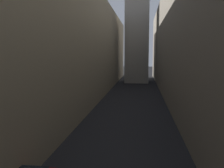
# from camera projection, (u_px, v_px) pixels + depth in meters

# --- Properties ---
(ground_plane) EXTENTS (264.00, 264.00, 0.00)m
(ground_plane) POSITION_uv_depth(u_px,v_px,m) (132.00, 104.00, 40.99)
(ground_plane) COLOR black
(building_block_left) EXTENTS (15.16, 108.00, 18.75)m
(building_block_left) POSITION_uv_depth(u_px,v_px,m) (57.00, 46.00, 43.42)
(building_block_left) COLOR gray
(building_block_left) RESTS_ON ground
(building_block_right) EXTENTS (13.27, 108.00, 20.42)m
(building_block_right) POSITION_uv_depth(u_px,v_px,m) (209.00, 40.00, 40.35)
(building_block_right) COLOR #756B5B
(building_block_right) RESTS_ON ground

